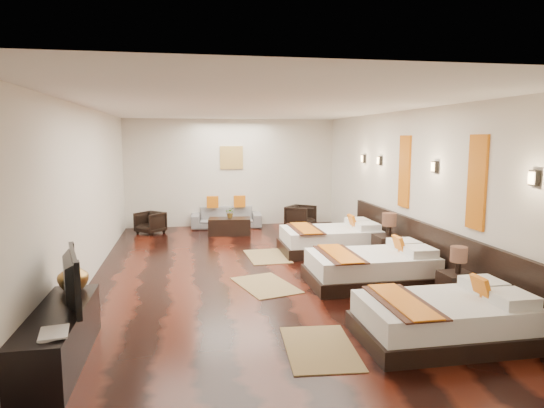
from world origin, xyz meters
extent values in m
cube|color=black|center=(0.00, 0.00, 0.00)|extent=(5.50, 9.50, 0.01)
cube|color=white|center=(0.00, 0.00, 2.80)|extent=(5.50, 9.50, 0.01)
cube|color=silver|center=(0.00, 4.75, 1.40)|extent=(5.50, 0.01, 2.80)
cube|color=silver|center=(-2.75, 0.00, 1.40)|extent=(0.01, 9.50, 2.80)
cube|color=silver|center=(2.75, 0.00, 1.40)|extent=(0.01, 9.50, 2.80)
cube|color=black|center=(2.71, -0.80, 0.45)|extent=(0.08, 6.60, 0.90)
cube|color=black|center=(1.67, -3.01, 0.10)|extent=(1.92, 1.19, 0.20)
cube|color=white|center=(1.67, -3.01, 0.34)|extent=(1.83, 1.10, 0.27)
cube|color=orange|center=(2.13, -3.01, 0.59)|extent=(0.14, 0.29, 0.30)
cube|color=#38190F|center=(1.17, -3.01, 0.49)|extent=(0.50, 1.21, 0.02)
cube|color=orange|center=(1.17, -3.01, 0.50)|extent=(0.35, 1.21, 0.02)
cube|color=black|center=(1.67, -0.83, 0.10)|extent=(1.99, 1.23, 0.21)
cube|color=white|center=(1.67, -0.83, 0.35)|extent=(1.89, 1.14, 0.28)
cube|color=orange|center=(2.14, -0.83, 0.61)|extent=(0.15, 0.30, 0.31)
cube|color=#38190F|center=(1.15, -0.83, 0.50)|extent=(0.52, 1.25, 0.02)
cube|color=orange|center=(1.15, -0.83, 0.52)|extent=(0.36, 1.25, 0.02)
cube|color=black|center=(1.67, 1.34, 0.10)|extent=(1.98, 1.23, 0.21)
cube|color=white|center=(1.67, 1.34, 0.35)|extent=(1.89, 1.13, 0.28)
cube|color=orange|center=(2.14, 1.34, 0.60)|extent=(0.15, 0.30, 0.30)
cube|color=#38190F|center=(1.15, 1.34, 0.50)|extent=(0.52, 1.25, 0.02)
cube|color=orange|center=(1.15, 1.34, 0.51)|extent=(0.36, 1.25, 0.02)
cube|color=black|center=(2.44, -2.01, 0.24)|extent=(0.42, 0.42, 0.47)
cylinder|color=black|center=(2.44, -2.01, 0.56)|extent=(0.08, 0.08, 0.19)
cylinder|color=#3F2619|center=(2.44, -2.01, 0.73)|extent=(0.23, 0.23, 0.21)
cube|color=black|center=(2.44, 0.25, 0.27)|extent=(0.48, 0.48, 0.53)
cylinder|color=black|center=(2.44, 0.25, 0.64)|extent=(0.09, 0.09, 0.21)
cylinder|color=#3F2619|center=(2.44, 0.25, 0.83)|extent=(0.26, 0.26, 0.23)
cube|color=olive|center=(0.23, -2.97, 0.01)|extent=(0.85, 1.26, 0.01)
cube|color=olive|center=(0.01, -0.63, 0.01)|extent=(1.04, 1.36, 0.01)
cube|color=olive|center=(0.34, 1.18, 0.01)|extent=(0.81, 1.24, 0.01)
cube|color=black|center=(-2.50, -2.83, 0.28)|extent=(0.50, 1.80, 0.55)
imported|color=black|center=(-2.45, -2.69, 0.84)|extent=(0.40, 1.01, 0.58)
imported|color=black|center=(-2.50, -3.45, 0.57)|extent=(0.30, 0.37, 0.03)
imported|color=brown|center=(-2.50, -2.09, 0.73)|extent=(0.42, 0.42, 0.36)
imported|color=slate|center=(-0.18, 4.45, 0.26)|extent=(1.83, 0.81, 0.52)
imported|color=black|center=(-2.07, 3.95, 0.27)|extent=(0.81, 0.81, 0.53)
imported|color=black|center=(1.70, 3.97, 0.30)|extent=(0.91, 0.90, 0.59)
cube|color=black|center=(-0.18, 3.48, 0.20)|extent=(1.06, 0.62, 0.40)
imported|color=#2B521B|center=(-0.16, 3.50, 0.53)|extent=(0.27, 0.25, 0.26)
cube|color=#D86014|center=(2.73, -1.90, 1.70)|extent=(0.04, 0.40, 1.30)
cube|color=#D86014|center=(2.73, 0.30, 1.70)|extent=(0.04, 0.40, 1.30)
cube|color=black|center=(2.71, -3.00, 1.85)|extent=(0.06, 0.12, 0.18)
cube|color=#FFD18C|center=(2.68, -3.00, 1.85)|extent=(0.02, 0.10, 0.14)
cube|color=black|center=(2.71, -0.80, 1.85)|extent=(0.06, 0.12, 0.18)
cube|color=#FFD18C|center=(2.68, -0.80, 1.85)|extent=(0.02, 0.10, 0.14)
cube|color=black|center=(2.71, 1.40, 1.85)|extent=(0.06, 0.12, 0.18)
cube|color=#FFD18C|center=(2.68, 1.40, 1.85)|extent=(0.02, 0.10, 0.14)
cube|color=black|center=(2.71, 2.30, 1.85)|extent=(0.06, 0.12, 0.18)
cube|color=#FFD18C|center=(2.68, 2.30, 1.85)|extent=(0.02, 0.10, 0.14)
cube|color=#AD873F|center=(0.00, 4.73, 1.80)|extent=(0.60, 0.04, 0.60)
camera|label=1|loc=(-1.18, -7.76, 2.29)|focal=31.38mm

